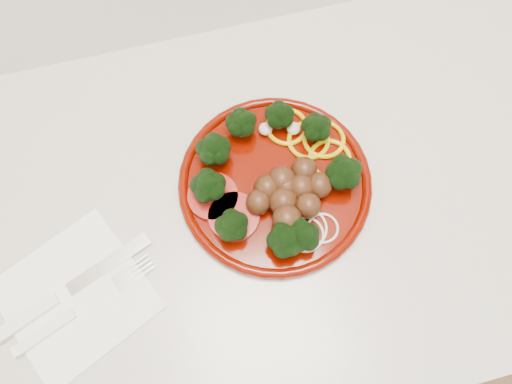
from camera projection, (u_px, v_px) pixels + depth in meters
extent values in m
cube|color=beige|center=(297.00, 260.00, 1.14)|extent=(2.40, 0.60, 0.87)
cube|color=beige|center=(321.00, 189.00, 0.72)|extent=(2.40, 0.60, 0.03)
cylinder|color=#4F0800|center=(275.00, 184.00, 0.70)|extent=(0.27, 0.27, 0.01)
torus|color=#4F0800|center=(275.00, 182.00, 0.69)|extent=(0.27, 0.27, 0.01)
sphere|color=#4B2612|center=(304.00, 169.00, 0.68)|extent=(0.04, 0.04, 0.04)
sphere|color=#4B2612|center=(301.00, 187.00, 0.67)|extent=(0.04, 0.04, 0.04)
sphere|color=#4B2612|center=(282.00, 180.00, 0.68)|extent=(0.04, 0.04, 0.04)
sphere|color=#4B2612|center=(308.00, 206.00, 0.66)|extent=(0.04, 0.04, 0.04)
sphere|color=#4B2612|center=(287.00, 221.00, 0.66)|extent=(0.04, 0.04, 0.04)
sphere|color=#4B2612|center=(283.00, 202.00, 0.66)|extent=(0.04, 0.04, 0.04)
sphere|color=#4B2612|center=(258.00, 201.00, 0.66)|extent=(0.04, 0.04, 0.04)
sphere|color=#4B2612|center=(319.00, 185.00, 0.67)|extent=(0.04, 0.04, 0.04)
sphere|color=#4B2612|center=(285.00, 185.00, 0.67)|extent=(0.04, 0.04, 0.04)
sphere|color=#4B2612|center=(267.00, 187.00, 0.67)|extent=(0.04, 0.04, 0.04)
torus|color=#CCA007|center=(308.00, 140.00, 0.71)|extent=(0.06, 0.06, 0.01)
torus|color=#CCA007|center=(330.00, 159.00, 0.70)|extent=(0.06, 0.06, 0.01)
torus|color=#CCA007|center=(287.00, 126.00, 0.72)|extent=(0.06, 0.06, 0.01)
torus|color=#CCA007|center=(324.00, 139.00, 0.72)|extent=(0.06, 0.06, 0.01)
cylinder|color=#720A07|center=(213.00, 196.00, 0.68)|extent=(0.07, 0.07, 0.01)
cylinder|color=#720A07|center=(234.00, 217.00, 0.67)|extent=(0.07, 0.07, 0.01)
torus|color=beige|center=(305.00, 234.00, 0.67)|extent=(0.05, 0.05, 0.00)
torus|color=beige|center=(323.00, 228.00, 0.67)|extent=(0.04, 0.04, 0.00)
torus|color=beige|center=(305.00, 228.00, 0.67)|extent=(0.06, 0.06, 0.00)
ellipsoid|color=#C6B793|center=(266.00, 129.00, 0.72)|extent=(0.02, 0.02, 0.01)
ellipsoid|color=#C6B793|center=(222.00, 149.00, 0.71)|extent=(0.02, 0.02, 0.01)
ellipsoid|color=#C6B793|center=(293.00, 129.00, 0.72)|extent=(0.02, 0.02, 0.01)
cube|color=white|center=(75.00, 296.00, 0.65)|extent=(0.23, 0.23, 0.00)
cube|color=silver|center=(109.00, 263.00, 0.66)|extent=(0.12, 0.06, 0.00)
cube|color=white|center=(26.00, 318.00, 0.63)|extent=(0.09, 0.05, 0.01)
cube|color=white|center=(44.00, 333.00, 0.63)|extent=(0.08, 0.04, 0.01)
cube|color=silver|center=(124.00, 279.00, 0.65)|extent=(0.03, 0.03, 0.00)
cube|color=silver|center=(145.00, 273.00, 0.66)|extent=(0.03, 0.01, 0.00)
cube|color=silver|center=(142.00, 269.00, 0.66)|extent=(0.03, 0.01, 0.00)
cube|color=silver|center=(140.00, 265.00, 0.66)|extent=(0.03, 0.01, 0.00)
cube|color=silver|center=(137.00, 262.00, 0.66)|extent=(0.03, 0.01, 0.00)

